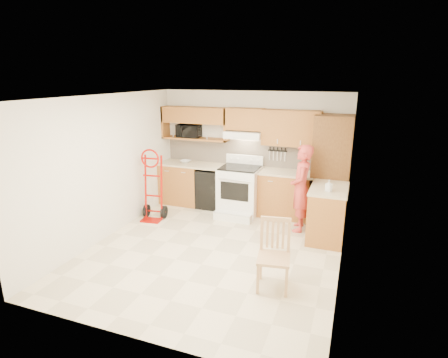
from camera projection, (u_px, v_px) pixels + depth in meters
The scene contains 28 objects.
floor at pixel (214, 251), 6.03m from camera, with size 4.00×4.50×0.02m, color beige.
ceiling at pixel (212, 96), 5.33m from camera, with size 4.00×4.50×0.02m, color white.
wall_back at pixel (253, 151), 7.72m from camera, with size 4.00×0.02×2.50m, color silver.
wall_front at pixel (129, 236), 3.64m from camera, with size 4.00×0.02×2.50m, color silver.
wall_left at pixel (107, 167), 6.35m from camera, with size 0.02×4.50×2.50m, color silver.
wall_right at pixel (348, 192), 5.01m from camera, with size 0.02×4.50×2.50m, color silver.
backsplash at pixel (252, 153), 7.71m from camera, with size 3.92×0.03×0.55m, color beige.
lower_cab_left at pixel (182, 183), 8.18m from camera, with size 0.90×0.60×0.90m, color #A1612F.
dishwasher at pixel (213, 188), 7.93m from camera, with size 0.60×0.60×0.85m, color black.
lower_cab_right at pixel (287, 195), 7.39m from camera, with size 1.14×0.60×0.90m, color #A1612F.
countertop_left at pixel (193, 164), 7.95m from camera, with size 1.50×0.63×0.04m, color beige.
countertop_right at pixel (288, 173), 7.26m from camera, with size 1.14×0.63×0.04m, color beige.
cab_return_right at pixel (327, 214), 6.37m from camera, with size 0.60×1.00×0.90m, color #A1612F.
countertop_return at pixel (329, 189), 6.24m from camera, with size 0.63×1.00×0.04m, color beige.
pantry_tall at pixel (331, 170), 6.95m from camera, with size 0.70×0.60×2.10m, color brown.
upper_cab_left at pixel (195, 115), 7.78m from camera, with size 1.50×0.33×0.34m, color #A1612F.
upper_shelf_mw at pixel (195, 139), 7.92m from camera, with size 1.50×0.33×0.04m, color #A1612F.
upper_cab_center at pixel (245, 119), 7.41m from camera, with size 0.76×0.33×0.44m, color #A1612F.
upper_cab_right at pixel (291, 128), 7.13m from camera, with size 1.14×0.33×0.70m, color #A1612F.
range_hood at pixel (244, 135), 7.44m from camera, with size 0.76×0.46×0.14m, color white.
knife_strip at pixel (277, 154), 7.49m from camera, with size 0.40×0.05×0.29m, color black, non-canonical shape.
microwave at pixel (189, 131), 7.92m from camera, with size 0.51×0.35×0.28m, color black.
range at pixel (239, 187), 7.44m from camera, with size 0.81×1.06×1.19m, color white, non-canonical shape.
person at pixel (301, 188), 6.63m from camera, with size 0.59×0.39×1.62m, color #C23C36.
hand_truck at pixel (152, 188), 7.15m from camera, with size 0.51×0.47×1.30m, color #A50B03, non-canonical shape.
dining_chair at pixel (274, 256), 4.84m from camera, with size 0.43×0.47×0.96m, color tan, non-canonical shape.
soap_bottle at pixel (329, 186), 6.01m from camera, with size 0.09×0.09×0.20m, color white.
bowl at pixel (185, 162), 8.00m from camera, with size 0.22×0.22×0.05m, color white.
Camera 1 is at (2.05, -5.07, 2.81)m, focal length 29.06 mm.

